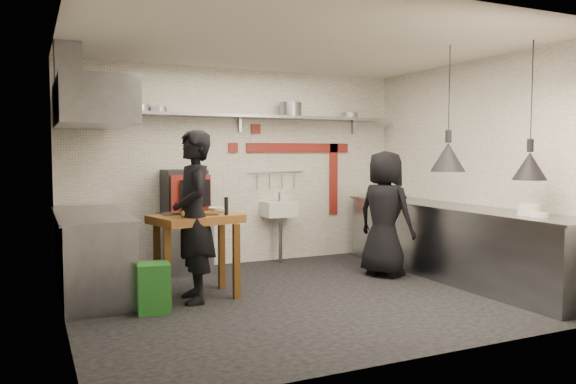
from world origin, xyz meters
name	(u,v)px	position (x,y,z in m)	size (l,w,h in m)	color
floor	(304,296)	(0.00, 0.00, 0.00)	(5.00, 5.00, 0.00)	black
ceiling	(304,43)	(0.00, 0.00, 2.80)	(5.00, 5.00, 0.00)	beige
wall_back	(239,167)	(0.00, 2.10, 1.40)	(5.00, 0.04, 2.80)	silver
wall_front	(426,180)	(0.00, -2.10, 1.40)	(5.00, 0.04, 2.80)	silver
wall_left	(61,175)	(-2.50, 0.00, 1.40)	(0.04, 4.20, 2.80)	silver
wall_right	(477,169)	(2.50, 0.00, 1.40)	(0.04, 4.20, 2.80)	silver
red_band_horiz	(299,148)	(0.95, 2.08, 1.68)	(1.70, 0.02, 0.14)	maroon
red_band_vert	(333,179)	(1.55, 2.08, 1.20)	(0.14, 0.02, 1.10)	maroon
red_tile_a	(256,129)	(0.25, 2.08, 1.95)	(0.14, 0.02, 0.14)	maroon
red_tile_b	(233,148)	(-0.10, 2.08, 1.68)	(0.14, 0.02, 0.14)	maroon
back_shelf	(243,116)	(0.00, 1.92, 2.12)	(4.60, 0.34, 0.04)	slate
shelf_bracket_left	(101,121)	(-1.90, 2.07, 2.02)	(0.04, 0.06, 0.24)	slate
shelf_bracket_mid	(240,124)	(0.00, 2.07, 2.02)	(0.04, 0.06, 0.24)	slate
shelf_bracket_right	(353,126)	(1.90, 2.07, 2.02)	(0.04, 0.06, 0.24)	slate
pan_far_left	(139,108)	(-1.45, 1.92, 2.19)	(0.28, 0.28, 0.09)	slate
pan_mid_left	(158,110)	(-1.20, 1.92, 2.18)	(0.25, 0.25, 0.07)	slate
stock_pot	(291,109)	(0.74, 1.92, 2.24)	(0.31, 0.31, 0.20)	slate
pan_right	(349,115)	(1.74, 1.92, 2.18)	(0.26, 0.26, 0.08)	slate
oven_stand	(184,243)	(-0.90, 1.81, 0.40)	(0.64, 0.59, 0.80)	slate
combi_oven	(184,191)	(-0.89, 1.81, 1.09)	(0.53, 0.50, 0.58)	black
oven_door	(191,193)	(-0.88, 1.52, 1.09)	(0.53, 0.03, 0.46)	maroon
oven_glass	(195,193)	(-0.83, 1.46, 1.09)	(0.40, 0.02, 0.34)	black
hand_sink	(279,209)	(0.55, 1.92, 0.78)	(0.46, 0.34, 0.22)	silver
sink_tap	(279,197)	(0.55, 1.92, 0.96)	(0.03, 0.03, 0.14)	slate
sink_drain	(280,239)	(0.55, 1.88, 0.34)	(0.06, 0.06, 0.66)	slate
utensil_rail	(275,172)	(0.55, 2.06, 1.32)	(0.02, 0.02, 0.90)	slate
counter_right	(454,243)	(2.15, 0.00, 0.45)	(0.70, 3.80, 0.90)	slate
counter_right_top	(455,207)	(2.15, 0.00, 0.92)	(0.76, 3.90, 0.03)	slate
plate_stack	(529,209)	(2.12, -1.19, 1.00)	(0.23, 0.23, 0.13)	silver
small_bowl_right	(539,215)	(2.10, -1.34, 0.96)	(0.19, 0.19, 0.05)	silver
counter_left	(92,255)	(-2.15, 1.05, 0.45)	(0.70, 1.90, 0.90)	slate
counter_left_top	(91,214)	(-2.15, 1.05, 0.92)	(0.76, 2.00, 0.03)	slate
extractor_hood	(93,104)	(-2.10, 1.05, 2.15)	(0.78, 1.60, 0.50)	slate
hood_duct	(68,66)	(-2.35, 1.05, 2.55)	(0.28, 0.28, 0.50)	slate
green_bin	(153,288)	(-1.66, 0.06, 0.25)	(0.32, 0.32, 0.50)	#1E5D1F
prep_table	(196,256)	(-1.11, 0.46, 0.46)	(0.92, 0.64, 0.92)	brown
cutting_board	(202,213)	(-1.04, 0.46, 0.93)	(0.36, 0.26, 0.03)	#543312
pepper_mill	(226,206)	(-0.81, 0.30, 1.02)	(0.04, 0.04, 0.20)	black
lemon_a	(185,214)	(-1.27, 0.28, 0.96)	(0.08, 0.08, 0.08)	#F3AD39
lemon_b	(191,214)	(-1.21, 0.27, 0.96)	(0.08, 0.08, 0.08)	#F3AD39
veg_ball	(198,209)	(-1.04, 0.62, 0.97)	(0.09, 0.09, 0.09)	olive
steel_tray	(172,214)	(-1.35, 0.56, 0.94)	(0.20, 0.13, 0.03)	slate
bowl	(217,210)	(-0.82, 0.60, 0.95)	(0.20, 0.20, 0.06)	silver
heat_lamp_near	(449,109)	(1.51, -0.59, 2.10)	(0.39, 0.39, 1.41)	black
heat_lamp_far	(531,110)	(2.12, -1.18, 2.06)	(0.36, 0.36, 1.49)	black
chef_left	(194,217)	(-1.18, 0.29, 0.92)	(0.67, 0.44, 1.85)	black
chef_right	(385,214)	(1.42, 0.49, 0.82)	(0.80, 0.52, 1.63)	black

